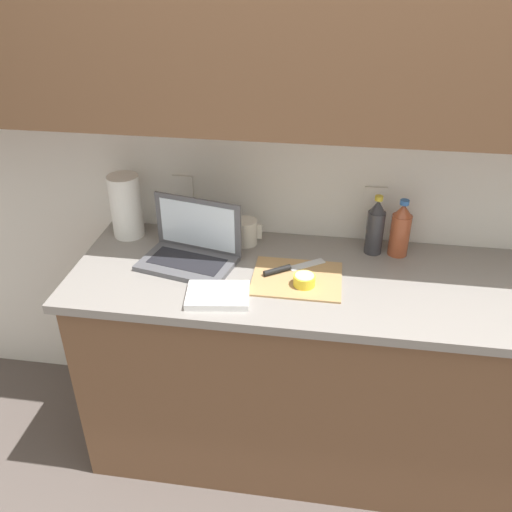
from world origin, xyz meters
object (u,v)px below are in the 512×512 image
(cutting_board, at_px, (297,279))
(laptop, at_px, (192,248))
(knife, at_px, (284,269))
(bottle_oil_tall, at_px, (375,227))
(lemon_half_cut, at_px, (304,280))
(bottle_green_soda, at_px, (400,230))
(measuring_cup, at_px, (246,232))
(paper_towel_roll, at_px, (126,206))

(cutting_board, bearing_deg, laptop, 169.54)
(knife, xyz_separation_m, bottle_oil_tall, (0.34, 0.21, 0.10))
(cutting_board, xyz_separation_m, lemon_half_cut, (0.03, -0.04, 0.02))
(knife, distance_m, lemon_half_cut, 0.12)
(bottle_green_soda, height_order, bottle_oil_tall, bottle_oil_tall)
(lemon_half_cut, height_order, bottle_green_soda, bottle_green_soda)
(cutting_board, distance_m, knife, 0.07)
(bottle_green_soda, bearing_deg, measuring_cup, -179.62)
(knife, xyz_separation_m, bottle_green_soda, (0.43, 0.21, 0.09))
(measuring_cup, distance_m, paper_towel_roll, 0.51)
(knife, relative_size, bottle_green_soda, 0.97)
(lemon_half_cut, bearing_deg, cutting_board, 123.69)
(bottle_green_soda, bearing_deg, bottle_oil_tall, 180.00)
(bottle_green_soda, distance_m, bottle_oil_tall, 0.10)
(laptop, bearing_deg, lemon_half_cut, -2.51)
(cutting_board, relative_size, bottle_green_soda, 1.40)
(knife, bearing_deg, bottle_green_soda, -8.53)
(laptop, xyz_separation_m, knife, (0.37, -0.04, -0.04))
(bottle_oil_tall, distance_m, measuring_cup, 0.52)
(laptop, relative_size, bottle_green_soda, 1.69)
(knife, height_order, paper_towel_roll, paper_towel_roll)
(knife, bearing_deg, bottle_oil_tall, -2.41)
(bottle_green_soda, xyz_separation_m, bottle_oil_tall, (-0.10, 0.00, 0.01))
(lemon_half_cut, height_order, bottle_oil_tall, bottle_oil_tall)
(laptop, relative_size, measuring_cup, 3.44)
(knife, distance_m, paper_towel_roll, 0.72)
(laptop, height_order, paper_towel_roll, paper_towel_roll)
(knife, xyz_separation_m, measuring_cup, (-0.18, 0.20, 0.04))
(paper_towel_roll, bearing_deg, measuring_cup, 0.01)
(cutting_board, relative_size, paper_towel_roll, 1.24)
(knife, distance_m, bottle_green_soda, 0.49)
(cutting_board, xyz_separation_m, knife, (-0.05, 0.04, 0.01))
(knife, bearing_deg, laptop, 139.83)
(bottle_oil_tall, height_order, measuring_cup, bottle_oil_tall)
(lemon_half_cut, distance_m, bottle_oil_tall, 0.40)
(bottle_oil_tall, xyz_separation_m, paper_towel_roll, (-1.02, -0.00, 0.02))
(cutting_board, height_order, bottle_oil_tall, bottle_oil_tall)
(cutting_board, bearing_deg, bottle_oil_tall, 41.06)
(bottle_oil_tall, relative_size, measuring_cup, 2.13)
(cutting_board, height_order, bottle_green_soda, bottle_green_soda)
(cutting_board, relative_size, bottle_oil_tall, 1.34)
(laptop, height_order, bottle_green_soda, laptop)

